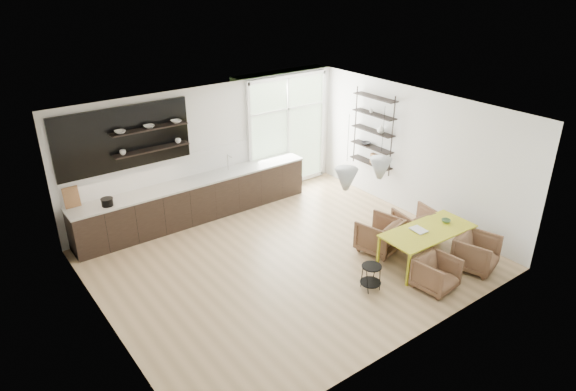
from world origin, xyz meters
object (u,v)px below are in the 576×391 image
at_px(dining_table, 428,232).
at_px(armchair_back_right, 415,225).
at_px(armchair_back_left, 379,235).
at_px(wire_stool, 371,274).
at_px(armchair_front_left, 436,274).
at_px(armchair_front_right, 476,253).

distance_m(dining_table, armchair_back_right, 0.89).
relative_size(dining_table, armchair_back_left, 2.48).
xyz_separation_m(dining_table, armchair_back_right, (0.49, 0.69, -0.29)).
xyz_separation_m(dining_table, wire_stool, (-1.51, -0.03, -0.33)).
xyz_separation_m(dining_table, armchair_front_left, (-0.58, -0.70, -0.33)).
height_order(dining_table, wire_stool, dining_table).
distance_m(dining_table, armchair_back_left, 0.99).
bearing_deg(armchair_front_left, armchair_front_right, -7.29).
xyz_separation_m(armchair_back_left, wire_stool, (-1.08, -0.86, -0.04)).
relative_size(armchair_back_left, armchair_front_left, 1.13).
distance_m(armchair_front_left, armchair_front_right, 1.14).
distance_m(armchair_front_right, wire_stool, 2.19).
xyz_separation_m(armchair_front_right, wire_stool, (-2.07, 0.70, -0.03)).
bearing_deg(dining_table, wire_stool, -177.11).
xyz_separation_m(armchair_back_right, armchair_front_right, (0.07, -1.42, -0.01)).
height_order(dining_table, armchair_front_left, dining_table).
distance_m(armchair_back_right, armchair_front_left, 1.75).
height_order(armchair_back_left, armchair_front_right, armchair_back_left).
distance_m(armchair_back_left, armchair_back_right, 0.93).
height_order(armchair_front_right, wire_stool, armchair_front_right).
bearing_deg(dining_table, armchair_back_right, 56.74).
bearing_deg(armchair_front_left, armchair_back_right, 46.78).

